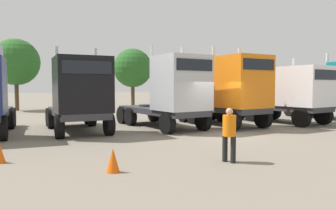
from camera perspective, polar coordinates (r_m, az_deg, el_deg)
ground at (r=15.36m, az=9.99°, el=-5.25°), size 200.00×200.00×0.00m
semi_truck_black at (r=15.98m, az=-15.36°, el=1.85°), size 3.15×6.33×4.22m
semi_truck_silver at (r=16.79m, az=0.99°, el=2.21°), size 3.91×6.69×4.42m
semi_truck_orange at (r=18.17m, az=11.83°, el=2.50°), size 3.55×6.22×4.51m
semi_truck_white at (r=20.82m, az=21.70°, el=1.87°), size 3.91×6.35×4.04m
visitor_in_hivis at (r=9.84m, az=10.82°, el=-4.55°), size 0.55×0.55×1.64m
traffic_cone_mid at (r=8.79m, az=-9.74°, el=-9.63°), size 0.36×0.36×0.65m
oak_far_left at (r=33.06m, az=-25.39°, el=6.89°), size 4.29×4.29×6.64m
oak_far_centre at (r=32.24m, az=-6.29°, el=6.53°), size 3.84×3.84×5.99m
oak_far_right at (r=38.30m, az=7.62°, el=6.08°), size 3.38×3.38×5.81m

